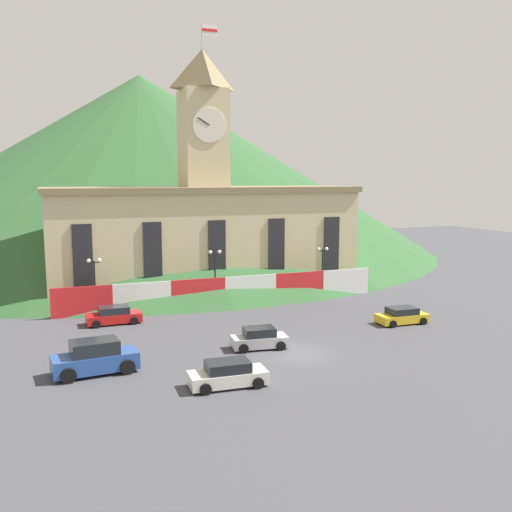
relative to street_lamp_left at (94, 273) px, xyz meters
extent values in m
plane|color=#424247|center=(11.74, -17.19, -3.57)|extent=(160.00, 160.00, 0.00)
cube|color=beige|center=(11.74, 6.03, 1.62)|extent=(31.41, 8.84, 10.37)
cube|color=olive|center=(11.74, 6.03, 7.11)|extent=(32.01, 9.44, 0.60)
cube|color=beige|center=(11.74, 6.03, 12.27)|extent=(4.40, 4.40, 9.73)
pyramid|color=olive|center=(11.74, 6.03, 19.11)|extent=(4.84, 4.84, 3.96)
cylinder|color=silver|center=(11.74, 3.77, 13.44)|extent=(3.34, 0.12, 3.34)
cube|color=black|center=(11.15, 3.70, 13.78)|extent=(1.23, 0.06, 0.78)
cylinder|color=#B2B2B7|center=(11.74, 6.03, 22.29)|extent=(0.10, 0.10, 2.40)
cube|color=white|center=(12.54, 6.03, 22.94)|extent=(1.60, 0.06, 1.00)
cube|color=red|center=(12.54, 5.99, 22.94)|extent=(1.60, 0.04, 0.28)
cube|color=#232328|center=(-0.82, 1.53, 1.41)|extent=(1.73, 0.16, 5.70)
cube|color=#232328|center=(5.46, 1.53, 1.41)|extent=(1.73, 0.16, 5.70)
cube|color=#232328|center=(11.74, 1.53, 1.41)|extent=(1.73, 0.16, 5.70)
cube|color=#232328|center=(18.02, 1.53, 1.41)|extent=(1.73, 0.16, 5.70)
cube|color=#232328|center=(24.31, 1.53, 1.41)|extent=(1.73, 0.16, 5.70)
cube|color=red|center=(-1.21, -0.94, -2.24)|extent=(5.18, 0.12, 2.65)
cube|color=white|center=(3.97, -0.94, -2.24)|extent=(5.18, 0.12, 2.65)
cube|color=red|center=(9.15, -0.94, -2.24)|extent=(5.18, 0.12, 2.65)
cube|color=white|center=(14.33, -0.94, -2.24)|extent=(5.18, 0.12, 2.65)
cube|color=red|center=(19.51, -0.94, -2.24)|extent=(5.18, 0.12, 2.65)
cube|color=white|center=(24.69, -0.94, -2.24)|extent=(5.18, 0.12, 2.65)
cone|color=#2D562D|center=(11.74, 43.28, 10.50)|extent=(93.67, 93.67, 28.13)
cylinder|color=black|center=(0.00, 0.00, -1.23)|extent=(0.14, 0.14, 4.68)
cube|color=black|center=(0.00, 0.00, 0.96)|extent=(0.90, 0.08, 0.08)
sphere|color=white|center=(-0.45, 0.00, 1.14)|extent=(0.36, 0.36, 0.36)
sphere|color=white|center=(0.45, 0.00, 1.14)|extent=(0.36, 0.36, 0.36)
cylinder|color=black|center=(11.05, 0.00, -1.11)|extent=(0.14, 0.14, 4.92)
cube|color=black|center=(11.05, 0.00, 1.20)|extent=(0.90, 0.08, 0.08)
sphere|color=white|center=(10.60, 0.00, 1.38)|extent=(0.36, 0.36, 0.36)
sphere|color=white|center=(11.50, 0.00, 1.38)|extent=(0.36, 0.36, 0.36)
cylinder|color=black|center=(22.47, 0.00, -1.22)|extent=(0.14, 0.14, 4.68)
cube|color=black|center=(22.47, 0.00, 0.97)|extent=(0.90, 0.08, 0.08)
sphere|color=white|center=(22.02, 0.00, 1.15)|extent=(0.36, 0.36, 0.36)
sphere|color=white|center=(22.92, 0.00, 1.15)|extent=(0.36, 0.36, 0.36)
cube|color=red|center=(1.03, -4.33, -3.06)|extent=(4.44, 1.90, 0.72)
cube|color=#1E2328|center=(1.03, -4.33, -2.41)|extent=(2.46, 1.71, 0.59)
cylinder|color=black|center=(2.50, -3.40, -3.25)|extent=(0.65, 0.34, 0.64)
cylinder|color=black|center=(2.54, -5.20, -3.25)|extent=(0.65, 0.34, 0.64)
cylinder|color=black|center=(-0.49, -3.47, -3.25)|extent=(0.65, 0.34, 0.64)
cylinder|color=black|center=(-0.45, -5.27, -3.25)|extent=(0.65, 0.34, 0.64)
cube|color=#B7B7BC|center=(9.73, -14.96, -3.05)|extent=(4.07, 2.15, 0.74)
cube|color=#1E2328|center=(9.73, -14.96, -2.37)|extent=(2.31, 1.81, 0.61)
cylinder|color=black|center=(11.14, -14.27, -3.24)|extent=(0.69, 0.38, 0.66)
cylinder|color=black|center=(10.94, -15.96, -3.24)|extent=(0.69, 0.38, 0.66)
cylinder|color=black|center=(8.51, -13.95, -3.24)|extent=(0.69, 0.38, 0.66)
cylinder|color=black|center=(8.31, -15.64, -3.24)|extent=(0.69, 0.38, 0.66)
cube|color=#284C99|center=(-1.56, -16.22, -2.84)|extent=(5.26, 2.46, 1.04)
cube|color=#1E2328|center=(-1.56, -16.22, -1.89)|extent=(2.96, 2.09, 0.85)
cylinder|color=black|center=(-3.19, -17.37, -3.10)|extent=(0.95, 0.44, 0.92)
cylinder|color=black|center=(-3.38, -15.38, -3.10)|extent=(0.95, 0.44, 0.92)
cylinder|color=black|center=(0.26, -17.06, -3.10)|extent=(0.95, 0.44, 0.92)
cylinder|color=black|center=(0.08, -15.06, -3.10)|extent=(0.95, 0.44, 0.92)
cube|color=yellow|center=(23.19, -12.75, -3.10)|extent=(4.25, 1.92, 0.67)
cube|color=#1E2328|center=(23.19, -12.75, -2.49)|extent=(2.36, 1.72, 0.55)
cylinder|color=black|center=(24.65, -11.90, -3.27)|extent=(0.60, 0.34, 0.59)
cylinder|color=black|center=(24.59, -13.70, -3.27)|extent=(0.60, 0.34, 0.59)
cylinder|color=black|center=(21.79, -11.81, -3.27)|extent=(0.60, 0.34, 0.59)
cylinder|color=black|center=(21.74, -13.61, -3.27)|extent=(0.60, 0.34, 0.59)
cube|color=white|center=(5.37, -21.15, -3.05)|extent=(4.58, 2.01, 0.74)
cube|color=#1E2328|center=(5.37, -21.15, -2.37)|extent=(2.55, 1.77, 0.61)
cylinder|color=black|center=(6.94, -20.33, -3.24)|extent=(0.67, 0.36, 0.66)
cylinder|color=black|center=(6.85, -22.13, -3.24)|extent=(0.67, 0.36, 0.66)
cylinder|color=black|center=(3.88, -20.18, -3.24)|extent=(0.67, 0.36, 0.66)
cylinder|color=black|center=(3.80, -21.98, -3.24)|extent=(0.67, 0.36, 0.66)
camera|label=1|loc=(-4.39, -51.17, 8.39)|focal=40.00mm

